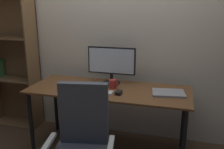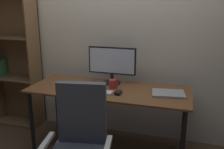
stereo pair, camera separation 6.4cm
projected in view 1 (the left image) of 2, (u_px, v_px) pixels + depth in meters
The scene contains 10 objects.
ground_plane at pixel (109, 149), 2.85m from camera, with size 12.00×12.00×0.00m, color #4C3826.
back_wall at pixel (120, 31), 2.98m from camera, with size 6.40×0.10×2.60m, color beige.
desk at pixel (109, 96), 2.68m from camera, with size 1.72×0.68×0.74m.
monitor at pixel (111, 63), 2.78m from camera, with size 0.55×0.20×0.42m.
keyboard at pixel (99, 92), 2.53m from camera, with size 0.29×0.11×0.02m, color silver.
mouse at pixel (119, 93), 2.49m from camera, with size 0.06×0.10×0.03m, color black.
coffee_mug at pixel (113, 84), 2.66m from camera, with size 0.09×0.08×0.09m.
laptop at pixel (168, 93), 2.49m from camera, with size 0.32×0.23×0.02m, color #99999E.
paper_sheet at pixel (76, 92), 2.54m from camera, with size 0.21×0.30×0.00m, color white.
bookshelf at pixel (12, 59), 3.30m from camera, with size 0.68×0.28×1.84m.
Camera 1 is at (0.71, -2.42, 1.60)m, focal length 39.75 mm.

